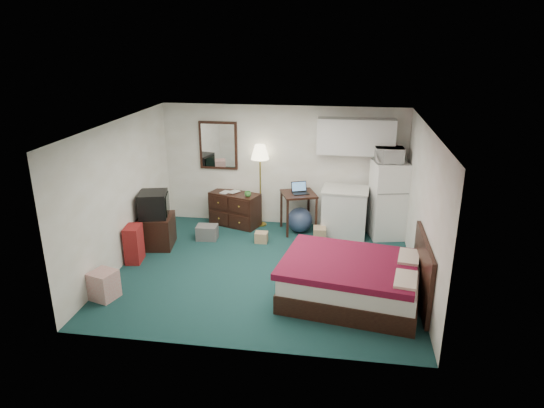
% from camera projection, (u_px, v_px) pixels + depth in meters
% --- Properties ---
extents(floor, '(5.00, 4.50, 0.01)m').
position_uv_depth(floor, '(265.00, 270.00, 8.33)').
color(floor, '#0E3636').
rests_on(floor, ground).
extents(ceiling, '(5.00, 4.50, 0.01)m').
position_uv_depth(ceiling, '(265.00, 125.00, 7.50)').
color(ceiling, beige).
rests_on(ceiling, walls).
extents(walls, '(5.01, 4.51, 2.50)m').
position_uv_depth(walls, '(265.00, 201.00, 7.91)').
color(walls, beige).
rests_on(walls, floor).
extents(mirror, '(0.80, 0.06, 1.00)m').
position_uv_depth(mirror, '(218.00, 145.00, 10.04)').
color(mirror, white).
rests_on(mirror, walls).
extents(upper_cabinets, '(1.50, 0.35, 0.70)m').
position_uv_depth(upper_cabinets, '(356.00, 137.00, 9.41)').
color(upper_cabinets, silver).
rests_on(upper_cabinets, walls).
extents(headboard, '(0.06, 1.56, 1.00)m').
position_uv_depth(headboard, '(422.00, 272.00, 7.08)').
color(headboard, black).
rests_on(headboard, walls).
extents(dresser, '(1.13, 0.79, 0.70)m').
position_uv_depth(dresser, '(235.00, 209.00, 10.20)').
color(dresser, black).
rests_on(dresser, floor).
extents(floor_lamp, '(0.47, 0.47, 1.73)m').
position_uv_depth(floor_lamp, '(260.00, 186.00, 10.02)').
color(floor_lamp, gold).
rests_on(floor_lamp, floor).
extents(desk, '(0.82, 0.82, 0.82)m').
position_uv_depth(desk, '(298.00, 212.00, 9.86)').
color(desk, black).
rests_on(desk, floor).
extents(exercise_ball, '(0.59, 0.59, 0.51)m').
position_uv_depth(exercise_ball, '(300.00, 220.00, 9.87)').
color(exercise_ball, navy).
rests_on(exercise_ball, floor).
extents(kitchen_counter, '(0.90, 0.71, 0.94)m').
position_uv_depth(kitchen_counter, '(344.00, 213.00, 9.65)').
color(kitchen_counter, silver).
rests_on(kitchen_counter, floor).
extents(fridge, '(0.75, 0.75, 1.53)m').
position_uv_depth(fridge, '(388.00, 200.00, 9.49)').
color(fridge, white).
rests_on(fridge, floor).
extents(bed, '(2.20, 1.84, 0.63)m').
position_uv_depth(bed, '(351.00, 281.00, 7.30)').
color(bed, '#550E23').
rests_on(bed, floor).
extents(tv_stand, '(0.70, 0.75, 0.61)m').
position_uv_depth(tv_stand, '(157.00, 231.00, 9.18)').
color(tv_stand, black).
rests_on(tv_stand, floor).
extents(suitcase, '(0.31, 0.44, 0.66)m').
position_uv_depth(suitcase, '(134.00, 244.00, 8.55)').
color(suitcase, maroon).
rests_on(suitcase, floor).
extents(retail_box, '(0.44, 0.44, 0.44)m').
position_uv_depth(retail_box, '(104.00, 285.00, 7.37)').
color(retail_box, beige).
rests_on(retail_box, floor).
extents(file_bin, '(0.42, 0.32, 0.28)m').
position_uv_depth(file_bin, '(207.00, 232.00, 9.54)').
color(file_bin, slate).
rests_on(file_bin, floor).
extents(cardboard_box_a, '(0.25, 0.21, 0.20)m').
position_uv_depth(cardboard_box_a, '(261.00, 237.00, 9.41)').
color(cardboard_box_a, '#957052').
rests_on(cardboard_box_a, floor).
extents(cardboard_box_b, '(0.26, 0.30, 0.28)m').
position_uv_depth(cardboard_box_b, '(319.00, 234.00, 9.44)').
color(cardboard_box_b, '#957052').
rests_on(cardboard_box_b, floor).
extents(laptop, '(0.39, 0.36, 0.22)m').
position_uv_depth(laptop, '(300.00, 188.00, 9.65)').
color(laptop, black).
rests_on(laptop, desk).
extents(crt_tv, '(0.63, 0.66, 0.47)m').
position_uv_depth(crt_tv, '(153.00, 204.00, 8.98)').
color(crt_tv, black).
rests_on(crt_tv, tv_stand).
extents(microwave, '(0.55, 0.33, 0.36)m').
position_uv_depth(microwave, '(389.00, 153.00, 9.14)').
color(microwave, white).
rests_on(microwave, fridge).
extents(book_a, '(0.17, 0.07, 0.23)m').
position_uv_depth(book_a, '(222.00, 187.00, 10.11)').
color(book_a, '#957052').
rests_on(book_a, dresser).
extents(book_b, '(0.17, 0.12, 0.25)m').
position_uv_depth(book_b, '(230.00, 186.00, 10.15)').
color(book_b, '#957052').
rests_on(book_b, dresser).
extents(mug, '(0.16, 0.14, 0.14)m').
position_uv_depth(mug, '(248.00, 193.00, 9.85)').
color(mug, '#448B3C').
rests_on(mug, dresser).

